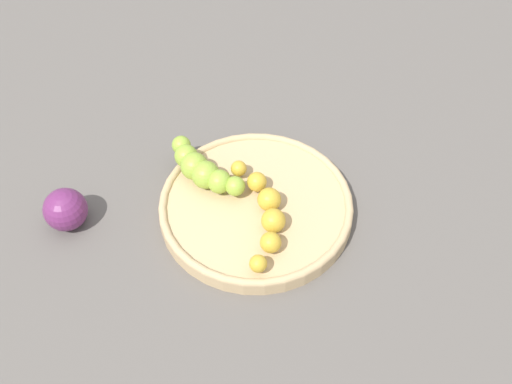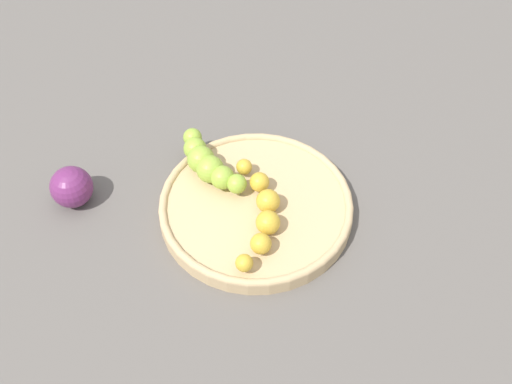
% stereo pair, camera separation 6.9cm
% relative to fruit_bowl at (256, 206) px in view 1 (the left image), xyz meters
% --- Properties ---
extents(ground_plane, '(2.40, 2.40, 0.00)m').
position_rel_fruit_bowl_xyz_m(ground_plane, '(0.00, 0.00, -0.01)').
color(ground_plane, '#56514C').
extents(fruit_bowl, '(0.24, 0.24, 0.02)m').
position_rel_fruit_bowl_xyz_m(fruit_bowl, '(0.00, 0.00, 0.00)').
color(fruit_bowl, tan).
rests_on(fruit_bowl, ground_plane).
extents(banana_spotted, '(0.08, 0.15, 0.03)m').
position_rel_fruit_bowl_xyz_m(banana_spotted, '(-0.00, -0.03, 0.02)').
color(banana_spotted, gold).
rests_on(banana_spotted, fruit_bowl).
extents(banana_green, '(0.06, 0.12, 0.03)m').
position_rel_fruit_bowl_xyz_m(banana_green, '(-0.04, 0.06, 0.02)').
color(banana_green, '#8CAD38').
rests_on(banana_green, fruit_bowl).
extents(plum_purple, '(0.05, 0.05, 0.05)m').
position_rel_fruit_bowl_xyz_m(plum_purple, '(-0.21, 0.09, 0.01)').
color(plum_purple, '#662659').
rests_on(plum_purple, ground_plane).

